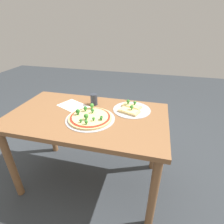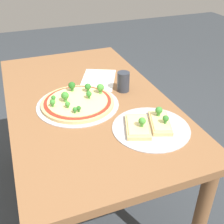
{
  "view_description": "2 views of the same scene",
  "coord_description": "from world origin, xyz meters",
  "px_view_note": "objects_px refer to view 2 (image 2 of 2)",
  "views": [
    {
      "loc": [
        -0.5,
        1.15,
        1.43
      ],
      "look_at": [
        -0.2,
        -0.06,
        0.76
      ],
      "focal_mm": 28.0,
      "sensor_mm": 36.0,
      "label": 1
    },
    {
      "loc": [
        -1.16,
        0.31,
        1.41
      ],
      "look_at": [
        -0.2,
        -0.06,
        0.76
      ],
      "focal_mm": 45.0,
      "sensor_mm": 36.0,
      "label": 2
    }
  ],
  "objects_px": {
    "pizza_tray_whole": "(78,102)",
    "drinking_cup": "(123,82)",
    "pizza_tray_slice": "(150,125)",
    "dining_table": "(87,116)"
  },
  "relations": [
    {
      "from": "pizza_tray_slice",
      "to": "drinking_cup",
      "type": "bearing_deg",
      "value": -4.26
    },
    {
      "from": "pizza_tray_whole",
      "to": "pizza_tray_slice",
      "type": "xyz_separation_m",
      "value": [
        -0.29,
        -0.23,
        -0.0
      ]
    },
    {
      "from": "drinking_cup",
      "to": "pizza_tray_slice",
      "type": "bearing_deg",
      "value": 175.74
    },
    {
      "from": "pizza_tray_whole",
      "to": "drinking_cup",
      "type": "distance_m",
      "value": 0.26
    },
    {
      "from": "dining_table",
      "to": "pizza_tray_whole",
      "type": "xyz_separation_m",
      "value": [
        -0.05,
        0.05,
        0.12
      ]
    },
    {
      "from": "pizza_tray_whole",
      "to": "pizza_tray_slice",
      "type": "distance_m",
      "value": 0.36
    },
    {
      "from": "pizza_tray_slice",
      "to": "drinking_cup",
      "type": "distance_m",
      "value": 0.34
    },
    {
      "from": "dining_table",
      "to": "drinking_cup",
      "type": "bearing_deg",
      "value": -88.53
    },
    {
      "from": "pizza_tray_slice",
      "to": "drinking_cup",
      "type": "relative_size",
      "value": 3.17
    },
    {
      "from": "dining_table",
      "to": "drinking_cup",
      "type": "height_order",
      "value": "drinking_cup"
    }
  ]
}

